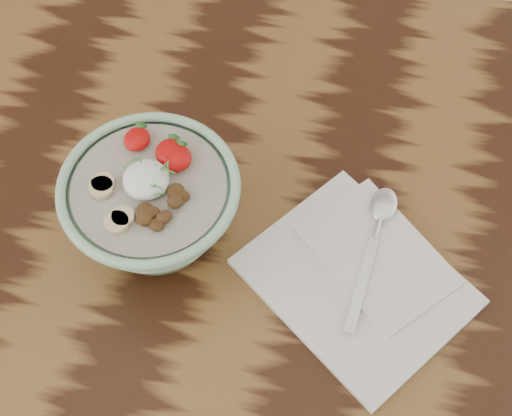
# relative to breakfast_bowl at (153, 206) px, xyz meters

# --- Properties ---
(table) EXTENTS (1.60, 0.90, 0.75)m
(table) POSITION_rel_breakfast_bowl_xyz_m (0.21, 0.05, -0.16)
(table) COLOR black
(table) RESTS_ON ground
(breakfast_bowl) EXTENTS (0.20, 0.20, 0.13)m
(breakfast_bowl) POSITION_rel_breakfast_bowl_xyz_m (0.00, 0.00, 0.00)
(breakfast_bowl) COLOR #97CBA3
(breakfast_bowl) RESTS_ON table
(napkin) EXTENTS (0.30, 0.29, 0.01)m
(napkin) POSITION_rel_breakfast_bowl_xyz_m (0.25, -0.00, -0.06)
(napkin) COLOR white
(napkin) RESTS_ON table
(spoon) EXTENTS (0.04, 0.20, 0.01)m
(spoon) POSITION_rel_breakfast_bowl_xyz_m (0.26, 0.06, -0.05)
(spoon) COLOR silver
(spoon) RESTS_ON napkin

